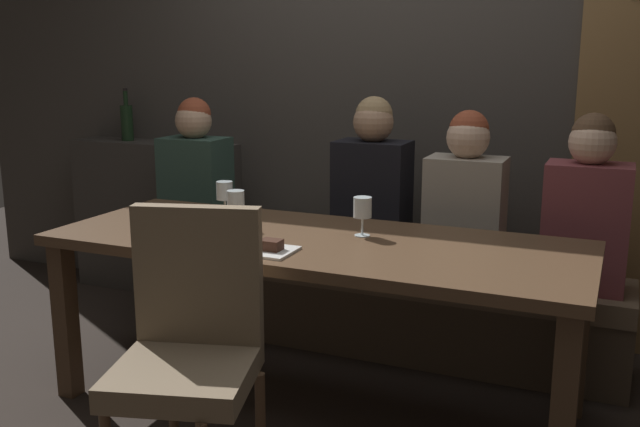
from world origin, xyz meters
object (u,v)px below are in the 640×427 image
at_px(dining_table, 315,258).
at_px(banquette_bench, 370,303).
at_px(wine_glass_center_back, 236,201).
at_px(fork_on_table, 239,247).
at_px(diner_far_end, 465,198).
at_px(diner_near_end, 587,207).
at_px(chair_near_side, 190,337).
at_px(wine_bottle_dark_red, 127,121).
at_px(diner_bearded, 372,184).
at_px(dessert_plate, 270,249).
at_px(wine_glass_end_right, 225,192).
at_px(wine_glass_end_left, 362,209).
at_px(diner_redhead, 196,174).

bearing_deg(dining_table, banquette_bench, 90.00).
height_order(wine_glass_center_back, fork_on_table, wine_glass_center_back).
distance_m(diner_far_end, diner_near_end, 0.54).
bearing_deg(banquette_bench, dining_table, -90.00).
height_order(chair_near_side, wine_bottle_dark_red, wine_bottle_dark_red).
relative_size(diner_bearded, dessert_plate, 4.37).
distance_m(wine_bottle_dark_red, dessert_plate, 2.15).
bearing_deg(dining_table, diner_near_end, 34.00).
xyz_separation_m(diner_near_end, wine_bottle_dark_red, (-2.75, 0.36, 0.25)).
distance_m(chair_near_side, diner_near_end, 1.83).
bearing_deg(diner_near_end, wine_glass_end_right, -163.12).
height_order(banquette_bench, wine_bottle_dark_red, wine_bottle_dark_red).
relative_size(diner_near_end, fork_on_table, 4.61).
xyz_separation_m(wine_bottle_dark_red, wine_glass_end_left, (1.91, -0.93, -0.22)).
relative_size(diner_redhead, diner_bearded, 0.97).
height_order(diner_far_end, wine_glass_end_right, diner_far_end).
bearing_deg(banquette_bench, wine_glass_end_right, -138.08).
height_order(diner_far_end, dessert_plate, diner_far_end).
xyz_separation_m(wine_bottle_dark_red, dessert_plate, (1.68, -1.30, -0.32)).
distance_m(banquette_bench, diner_redhead, 1.20).
xyz_separation_m(banquette_bench, wine_bottle_dark_red, (-1.75, 0.34, 0.84)).
height_order(wine_glass_end_right, wine_glass_center_back, same).
distance_m(chair_near_side, wine_bottle_dark_red, 2.44).
bearing_deg(diner_far_end, diner_near_end, -1.78).
relative_size(dessert_plate, fork_on_table, 1.12).
height_order(diner_redhead, diner_far_end, diner_redhead).
relative_size(diner_redhead, wine_glass_end_right, 4.88).
bearing_deg(banquette_bench, diner_far_end, -0.38).
relative_size(dining_table, diner_far_end, 2.83).
relative_size(chair_near_side, wine_glass_end_left, 5.98).
height_order(wine_bottle_dark_red, wine_glass_center_back, wine_bottle_dark_red).
xyz_separation_m(dining_table, fork_on_table, (-0.21, -0.25, 0.09)).
distance_m(dining_table, diner_near_end, 1.23).
height_order(banquette_bench, diner_far_end, diner_far_end).
xyz_separation_m(wine_bottle_dark_red, wine_glass_center_back, (1.36, -1.01, -0.21)).
distance_m(wine_glass_end_left, fork_on_table, 0.54).
height_order(diner_far_end, fork_on_table, diner_far_end).
relative_size(diner_redhead, wine_bottle_dark_red, 2.46).
xyz_separation_m(dining_table, diner_redhead, (-1.04, 0.72, 0.18)).
distance_m(wine_glass_center_back, dessert_plate, 0.45).
bearing_deg(chair_near_side, wine_bottle_dark_red, 132.52).
bearing_deg(diner_bearded, diner_near_end, -2.59).
relative_size(wine_glass_center_back, dessert_plate, 0.86).
distance_m(chair_near_side, wine_glass_end_left, 0.93).
distance_m(dining_table, banquette_bench, 0.82).
xyz_separation_m(chair_near_side, diner_far_end, (0.60, 1.42, 0.26)).
distance_m(diner_far_end, dessert_plate, 1.11).
bearing_deg(dessert_plate, dining_table, 75.55).
xyz_separation_m(dining_table, wine_glass_end_right, (-0.55, 0.21, 0.20)).
relative_size(chair_near_side, diner_far_end, 1.26).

